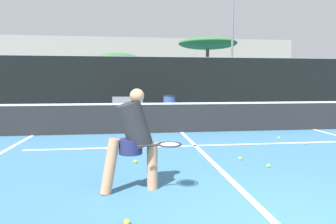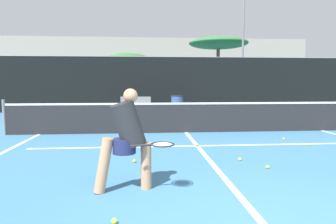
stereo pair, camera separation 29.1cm
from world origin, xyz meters
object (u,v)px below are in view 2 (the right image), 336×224
at_px(parked_car, 177,98).
at_px(trash_bin, 177,104).
at_px(player_practicing, 127,137).
at_px(courtside_bench, 135,105).

bearing_deg(parked_car, trash_bin, -96.45).
distance_m(player_practicing, parked_car, 14.73).
relative_size(player_practicing, courtside_bench, 0.96).
xyz_separation_m(courtside_bench, parked_car, (2.54, 3.85, 0.13)).
height_order(trash_bin, parked_car, parked_car).
relative_size(courtside_bench, parked_car, 0.35).
distance_m(player_practicing, trash_bin, 10.70).
bearing_deg(parked_car, player_practicing, -99.27).
height_order(player_practicing, parked_car, player_practicing).
bearing_deg(trash_bin, courtside_bench, 175.34).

